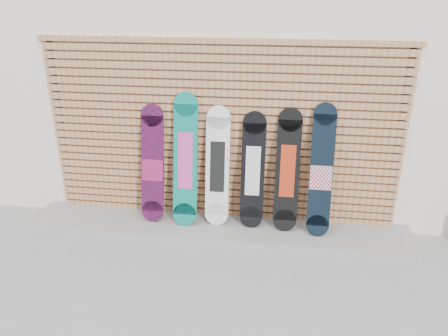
{
  "coord_description": "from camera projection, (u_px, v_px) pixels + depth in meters",
  "views": [
    {
      "loc": [
        0.56,
        -3.9,
        2.85
      ],
      "look_at": [
        -0.09,
        0.75,
        0.85
      ],
      "focal_mm": 35.0,
      "sensor_mm": 36.0,
      "label": 1
    }
  ],
  "objects": [
    {
      "name": "concrete_step",
      "position": [
        218.0,
        229.0,
        5.36
      ],
      "size": [
        4.6,
        0.7,
        0.12
      ],
      "primitive_type": "cube",
      "color": "gray",
      "rests_on": "ground"
    },
    {
      "name": "snowboard_4",
      "position": [
        288.0,
        171.0,
        5.05
      ],
      "size": [
        0.28,
        0.31,
        1.44
      ],
      "color": "black",
      "rests_on": "concrete_step"
    },
    {
      "name": "slat_wall",
      "position": [
        222.0,
        133.0,
        5.17
      ],
      "size": [
        4.26,
        0.08,
        2.29
      ],
      "color": "#AA6F46",
      "rests_on": "ground"
    },
    {
      "name": "snowboard_1",
      "position": [
        185.0,
        161.0,
        5.16
      ],
      "size": [
        0.29,
        0.35,
        1.58
      ],
      "color": "#0C7569",
      "rests_on": "concrete_step"
    },
    {
      "name": "snowboard_2",
      "position": [
        217.0,
        167.0,
        5.17
      ],
      "size": [
        0.28,
        0.28,
        1.44
      ],
      "color": "silver",
      "rests_on": "concrete_step"
    },
    {
      "name": "building",
      "position": [
        283.0,
        52.0,
        7.16
      ],
      "size": [
        12.0,
        5.0,
        3.6
      ],
      "primitive_type": "cube",
      "color": "silver",
      "rests_on": "ground"
    },
    {
      "name": "snowboard_0",
      "position": [
        153.0,
        165.0,
        5.26
      ],
      "size": [
        0.27,
        0.31,
        1.43
      ],
      "color": "black",
      "rests_on": "concrete_step"
    },
    {
      "name": "snowboard_5",
      "position": [
        321.0,
        172.0,
        4.96
      ],
      "size": [
        0.26,
        0.37,
        1.52
      ],
      "color": "black",
      "rests_on": "concrete_step"
    },
    {
      "name": "ground",
      "position": [
        223.0,
        267.0,
        4.74
      ],
      "size": [
        80.0,
        80.0,
        0.0
      ],
      "primitive_type": "plane",
      "color": "gray",
      "rests_on": "ground"
    },
    {
      "name": "snowboard_3",
      "position": [
        253.0,
        171.0,
        5.12
      ],
      "size": [
        0.28,
        0.28,
        1.39
      ],
      "color": "black",
      "rests_on": "concrete_step"
    }
  ]
}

